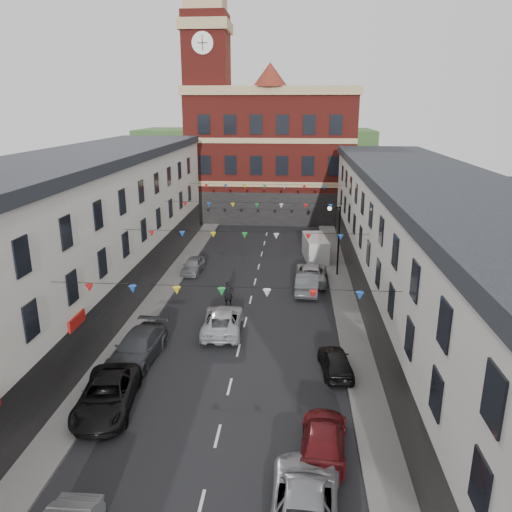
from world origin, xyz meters
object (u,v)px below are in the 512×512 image
(car_right_c, at_px, (323,438))
(car_right_d, at_px, (336,362))
(car_right_b, at_px, (305,499))
(white_van, at_px, (315,248))
(car_right_f, at_px, (311,273))
(moving_car, at_px, (223,320))
(street_lamp, at_px, (336,231))
(pedestrian, at_px, (228,293))
(car_right_e, at_px, (307,282))
(car_left_d, at_px, (138,347))
(car_left_e, at_px, (193,265))
(car_left_c, at_px, (107,395))

(car_right_c, relative_size, car_right_d, 1.21)
(car_right_b, xyz_separation_m, white_van, (1.39, 30.78, 0.35))
(car_right_f, bearing_deg, moving_car, 61.75)
(street_lamp, bearing_deg, car_right_d, -93.73)
(car_right_d, xyz_separation_m, pedestrian, (-6.99, 8.95, 0.27))
(moving_car, bearing_deg, car_right_d, 142.26)
(car_right_e, relative_size, car_right_f, 0.92)
(car_left_d, relative_size, car_right_f, 1.02)
(car_right_c, height_order, moving_car, moving_car)
(pedestrian, bearing_deg, car_left_e, 103.45)
(car_right_d, distance_m, car_right_f, 14.55)
(street_lamp, height_order, car_right_f, street_lamp)
(white_van, relative_size, pedestrian, 2.67)
(car_right_e, height_order, moving_car, car_right_e)
(car_left_e, height_order, car_right_b, car_right_b)
(car_left_d, xyz_separation_m, car_right_f, (10.05, 13.99, -0.05))
(car_left_c, bearing_deg, moving_car, 57.58)
(moving_car, bearing_deg, white_van, -114.89)
(car_left_c, bearing_deg, street_lamp, 52.21)
(car_right_f, height_order, white_van, white_van)
(street_lamp, xyz_separation_m, car_right_e, (-2.34, -3.89, -3.10))
(car_left_c, relative_size, car_right_e, 1.10)
(car_left_e, height_order, moving_car, moving_car)
(car_right_c, distance_m, car_right_f, 21.09)
(street_lamp, distance_m, pedestrian, 11.19)
(car_right_c, xyz_separation_m, car_right_f, (0.03, 21.09, 0.07))
(car_left_d, relative_size, pedestrian, 2.97)
(car_left_e, bearing_deg, car_left_d, -87.53)
(car_right_c, bearing_deg, white_van, -86.06)
(car_right_b, distance_m, car_right_f, 24.54)
(car_left_e, height_order, white_van, white_van)
(car_left_d, bearing_deg, car_right_f, 58.86)
(car_left_c, bearing_deg, white_van, 59.84)
(car_right_c, distance_m, car_right_e, 18.80)
(car_right_c, distance_m, white_van, 27.35)
(car_left_e, distance_m, car_right_f, 10.17)
(car_right_d, relative_size, car_right_f, 0.72)
(street_lamp, distance_m, car_right_f, 4.08)
(street_lamp, height_order, pedestrian, street_lamp)
(car_right_e, bearing_deg, car_right_f, -95.33)
(car_right_e, bearing_deg, car_left_d, 53.46)
(car_left_d, height_order, car_right_e, car_right_e)
(car_right_b, bearing_deg, street_lamp, -93.06)
(street_lamp, distance_m, car_right_d, 16.49)
(street_lamp, xyz_separation_m, white_van, (-1.45, 4.65, -2.82))
(white_van, bearing_deg, car_left_e, -162.69)
(car_right_b, bearing_deg, moving_car, -68.03)
(car_left_c, xyz_separation_m, white_van, (10.60, 25.05, 0.34))
(street_lamp, bearing_deg, car_right_f, -141.18)
(street_lamp, height_order, car_right_b, street_lamp)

